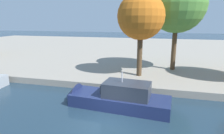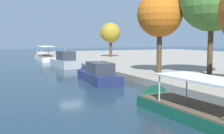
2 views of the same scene
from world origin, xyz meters
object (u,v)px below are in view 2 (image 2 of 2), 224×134
object	(u,v)px
motor_yacht_1	(64,62)
mooring_bollard_0	(54,54)
tree_4	(159,14)
tour_boat_3	(190,112)
motor_yacht_2	(97,76)
tour_boat_0	(45,58)
tree_0	(110,33)

from	to	relation	value
motor_yacht_1	mooring_bollard_0	xyz separation A→B (m)	(-20.72, 3.27, 0.30)
motor_yacht_1	mooring_bollard_0	distance (m)	20.98
mooring_bollard_0	tree_4	xyz separation A→B (m)	(39.58, 3.36, 6.63)
motor_yacht_1	tour_boat_3	world-z (taller)	motor_yacht_1
motor_yacht_2	tour_boat_3	world-z (taller)	motor_yacht_2
motor_yacht_2	tour_boat_3	size ratio (longest dim) A/B	0.84
motor_yacht_2	mooring_bollard_0	world-z (taller)	motor_yacht_2
motor_yacht_1	motor_yacht_2	xyz separation A→B (m)	(17.58, -0.97, -0.21)
motor_yacht_1	tour_boat_0	bearing A→B (deg)	-3.24
mooring_bollard_0	tree_0	world-z (taller)	tree_0
tour_boat_3	mooring_bollard_0	world-z (taller)	tour_boat_3
tree_0	mooring_bollard_0	bearing A→B (deg)	-133.61
mooring_bollard_0	motor_yacht_2	bearing A→B (deg)	-6.31
tour_boat_0	mooring_bollard_0	world-z (taller)	tour_boat_0
motor_yacht_2	mooring_bollard_0	distance (m)	38.55
motor_yacht_1	tree_0	size ratio (longest dim) A/B	1.20
tour_boat_0	tree_0	xyz separation A→B (m)	(6.34, 13.51, 5.68)
motor_yacht_2	tree_4	distance (m)	10.51
tour_boat_3	tree_4	world-z (taller)	tree_4
motor_yacht_2	tree_0	bearing A→B (deg)	-22.77
motor_yacht_2	tree_0	world-z (taller)	tree_0
tour_boat_0	motor_yacht_1	size ratio (longest dim) A/B	1.35
motor_yacht_2	tree_0	size ratio (longest dim) A/B	1.25
motor_yacht_2	tour_boat_3	distance (m)	16.21
motor_yacht_1	motor_yacht_2	bearing A→B (deg)	174.29
tour_boat_3	mooring_bollard_0	xyz separation A→B (m)	(-54.51, 4.50, 0.83)
tour_boat_0	motor_yacht_2	xyz separation A→B (m)	(34.70, -1.17, 0.19)
motor_yacht_2	tree_4	world-z (taller)	tree_4
tour_boat_0	tree_4	distance (m)	37.27
tree_0	tree_4	size ratio (longest dim) A/B	0.80
motor_yacht_2	tree_0	xyz separation A→B (m)	(-28.36, 14.68, 5.49)
tour_boat_3	tree_0	world-z (taller)	tree_0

